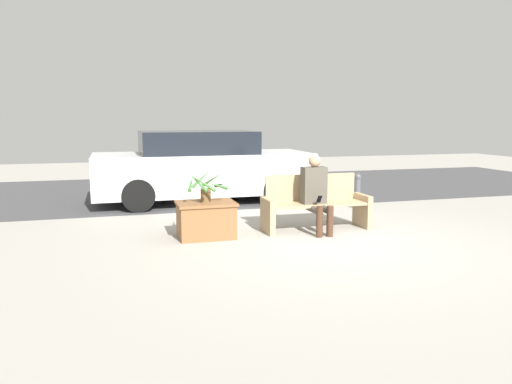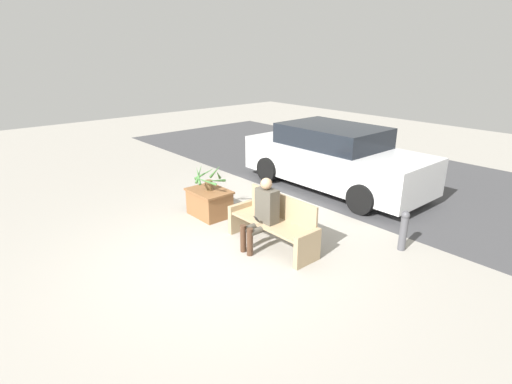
% 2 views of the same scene
% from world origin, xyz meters
% --- Properties ---
extents(ground_plane, '(30.00, 30.00, 0.00)m').
position_xyz_m(ground_plane, '(0.00, 0.00, 0.00)').
color(ground_plane, '#9E998E').
extents(road_surface, '(20.00, 6.00, 0.01)m').
position_xyz_m(road_surface, '(0.00, 6.01, 0.00)').
color(road_surface, '#424244').
rests_on(road_surface, ground_plane).
extents(bench, '(1.75, 0.54, 0.88)m').
position_xyz_m(bench, '(0.19, 1.01, 0.41)').
color(bench, tan).
rests_on(bench, ground_plane).
extents(person_seated, '(0.38, 0.62, 1.23)m').
position_xyz_m(person_seated, '(0.12, 0.81, 0.66)').
color(person_seated, '#4C473D').
rests_on(person_seated, ground_plane).
extents(planter_box, '(0.88, 0.65, 0.55)m').
position_xyz_m(planter_box, '(-1.63, 0.92, 0.29)').
color(planter_box, brown).
rests_on(planter_box, ground_plane).
extents(potted_plant, '(0.64, 0.66, 0.54)m').
position_xyz_m(potted_plant, '(-1.62, 0.91, 0.79)').
color(potted_plant, brown).
rests_on(potted_plant, planter_box).
extents(parked_car, '(4.59, 1.98, 1.53)m').
position_xyz_m(parked_car, '(-1.10, 4.22, 0.76)').
color(parked_car, silver).
rests_on(parked_car, ground_plane).
extents(bollard_post, '(0.14, 0.14, 0.71)m').
position_xyz_m(bollard_post, '(1.75, 2.53, 0.37)').
color(bollard_post, '#4C4C51').
rests_on(bollard_post, ground_plane).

